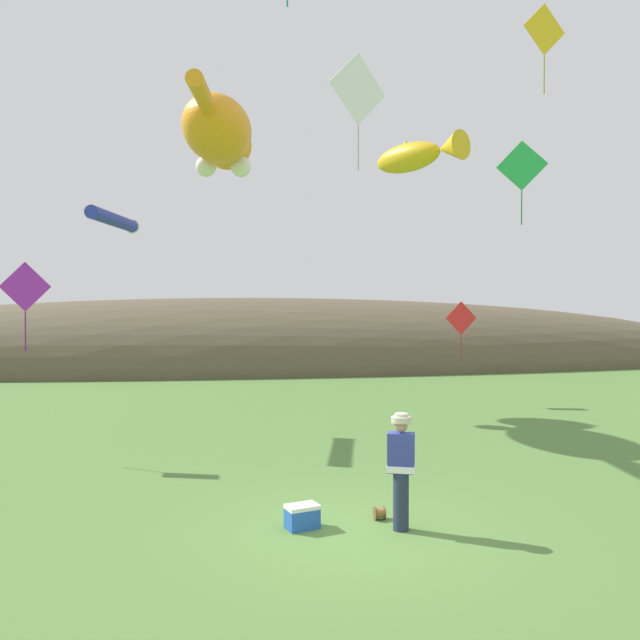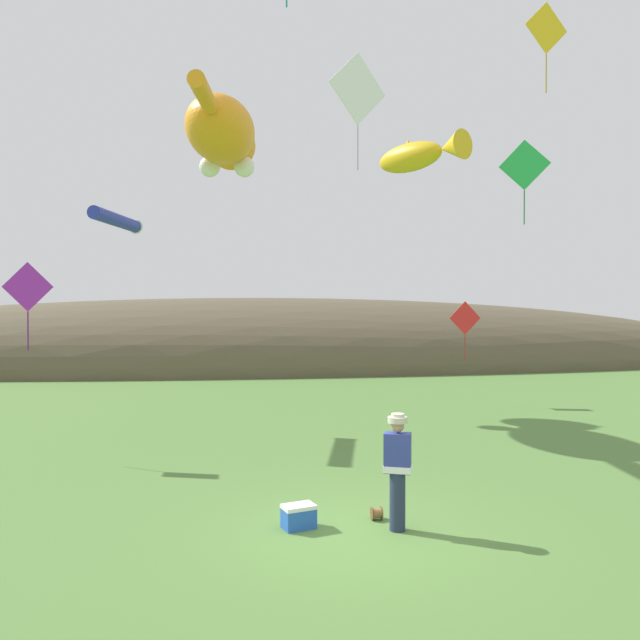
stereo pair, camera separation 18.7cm
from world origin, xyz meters
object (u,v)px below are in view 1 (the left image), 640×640
object	(u,v)px
kite_tube_streamer	(114,220)
kite_diamond_green	(522,166)
kite_giant_cat	(220,135)
kite_spool	(379,513)
kite_diamond_gold	(544,30)
kite_diamond_red	(461,319)
kite_diamond_white	(358,89)
kite_diamond_violet	(25,288)
picnic_cooler	(302,516)
festival_attendant	(401,467)
kite_fish_windsock	(417,155)

from	to	relation	value
kite_tube_streamer	kite_diamond_green	distance (m)	11.17
kite_giant_cat	kite_tube_streamer	xyz separation A→B (m)	(-2.91, -2.72, -3.22)
kite_spool	kite_diamond_gold	size ratio (longest dim) A/B	0.10
kite_giant_cat	kite_tube_streamer	world-z (taller)	kite_giant_cat
kite_tube_streamer	kite_diamond_red	size ratio (longest dim) A/B	1.37
kite_tube_streamer	kite_diamond_white	size ratio (longest dim) A/B	1.22
kite_tube_streamer	kite_diamond_violet	world-z (taller)	kite_tube_streamer
picnic_cooler	kite_diamond_violet	size ratio (longest dim) A/B	0.28
kite_tube_streamer	kite_diamond_violet	distance (m)	3.84
kite_diamond_white	kite_spool	bearing A→B (deg)	-95.12
picnic_cooler	kite_giant_cat	size ratio (longest dim) A/B	0.07
festival_attendant	kite_diamond_green	bearing A→B (deg)	51.01
kite_diamond_red	kite_diamond_gold	distance (m)	10.19
festival_attendant	kite_diamond_green	distance (m)	10.25
kite_giant_cat	kite_fish_windsock	bearing A→B (deg)	-41.98
kite_diamond_gold	kite_giant_cat	bearing A→B (deg)	136.83
kite_diamond_white	kite_diamond_gold	xyz separation A→B (m)	(4.76, 1.39, 2.13)
kite_diamond_green	kite_diamond_violet	bearing A→B (deg)	-178.36
kite_spool	festival_attendant	bearing A→B (deg)	-68.25
festival_attendant	kite_diamond_white	bearing A→B (deg)	89.30
kite_spool	kite_giant_cat	distance (m)	14.53
kite_diamond_red	kite_diamond_green	distance (m)	7.05
picnic_cooler	kite_tube_streamer	bearing A→B (deg)	115.74
festival_attendant	kite_diamond_red	world-z (taller)	kite_diamond_red
picnic_cooler	kite_fish_windsock	xyz separation A→B (m)	(3.94, 6.68, 7.28)
kite_tube_streamer	kite_diamond_gold	size ratio (longest dim) A/B	1.37
kite_giant_cat	kite_tube_streamer	distance (m)	5.12
festival_attendant	picnic_cooler	size ratio (longest dim) A/B	3.15
kite_diamond_white	kite_tube_streamer	bearing A→B (deg)	134.69
kite_fish_windsock	kite_diamond_white	size ratio (longest dim) A/B	1.21
kite_giant_cat	kite_tube_streamer	bearing A→B (deg)	-136.91
festival_attendant	kite_diamond_gold	xyz separation A→B (m)	(4.80, 4.60, 8.94)
kite_diamond_red	kite_diamond_green	bearing A→B (deg)	-96.05
picnic_cooler	kite_diamond_gold	size ratio (longest dim) A/B	0.27
kite_fish_windsock	kite_diamond_green	distance (m)	2.77
kite_spool	kite_diamond_violet	distance (m)	9.60
kite_giant_cat	kite_diamond_violet	world-z (taller)	kite_giant_cat
kite_fish_windsock	kite_diamond_white	xyz separation A→B (m)	(-2.43, -3.78, 0.30)
kite_diamond_violet	festival_attendant	bearing A→B (deg)	-40.20
festival_attendant	kite_tube_streamer	distance (m)	11.65
festival_attendant	kite_diamond_violet	world-z (taller)	kite_diamond_violet
picnic_cooler	festival_attendant	bearing A→B (deg)	-11.81
picnic_cooler	kite_diamond_gold	distance (m)	12.33
kite_tube_streamer	kite_diamond_white	world-z (taller)	kite_diamond_white
kite_tube_streamer	picnic_cooler	bearing A→B (deg)	-64.26
festival_attendant	kite_diamond_red	size ratio (longest dim) A/B	0.85
kite_tube_streamer	kite_diamond_red	world-z (taller)	kite_tube_streamer
kite_diamond_green	kite_diamond_white	bearing A→B (deg)	-148.31
picnic_cooler	kite_diamond_white	xyz separation A→B (m)	(1.51, 2.90, 7.58)
kite_diamond_gold	kite_fish_windsock	bearing A→B (deg)	134.35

